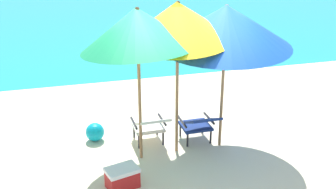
% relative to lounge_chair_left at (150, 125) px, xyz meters
% --- Properties ---
extents(ground_plane, '(40.00, 40.00, 0.00)m').
position_rel_lounge_chair_left_xyz_m(ground_plane, '(0.46, 3.86, -0.40)').
color(ground_plane, beige).
extents(ocean_band, '(40.00, 18.00, 0.01)m').
position_rel_lounge_chair_left_xyz_m(ocean_band, '(0.46, 12.59, -0.40)').
color(ocean_band, teal).
rests_on(ocean_band, ground_plane).
extents(lounge_chair_left, '(0.56, 0.88, 0.68)m').
position_rel_lounge_chair_left_xyz_m(lounge_chair_left, '(0.00, 0.00, 0.00)').
color(lounge_chair_left, silver).
rests_on(lounge_chair_left, ground_plane).
extents(lounge_chair_right, '(0.55, 0.88, 0.68)m').
position_rel_lounge_chair_left_xyz_m(lounge_chair_right, '(0.84, -0.18, 0.00)').
color(lounge_chair_right, navy).
rests_on(lounge_chair_right, ground_plane).
extents(beach_umbrella_left, '(2.54, 2.54, 2.58)m').
position_rel_lounge_chair_left_xyz_m(beach_umbrella_left, '(-0.25, -0.35, 1.80)').
color(beach_umbrella_left, olive).
rests_on(beach_umbrella_left, ground_plane).
extents(beach_umbrella_center, '(2.49, 2.49, 2.65)m').
position_rel_lounge_chair_left_xyz_m(beach_umbrella_center, '(0.39, -0.30, 1.86)').
color(beach_umbrella_center, olive).
rests_on(beach_umbrella_center, ground_plane).
extents(beach_umbrella_right, '(2.93, 2.95, 2.56)m').
position_rel_lounge_chair_left_xyz_m(beach_umbrella_right, '(1.19, -0.31, 1.75)').
color(beach_umbrella_right, olive).
rests_on(beach_umbrella_right, ground_plane).
extents(beach_ball, '(0.34, 0.34, 0.34)m').
position_rel_lounge_chair_left_xyz_m(beach_ball, '(-0.93, 0.47, -0.24)').
color(beach_ball, '#0A93AD').
rests_on(beach_ball, ground_plane).
extents(cooler_box, '(0.54, 0.43, 0.32)m').
position_rel_lounge_chair_left_xyz_m(cooler_box, '(-0.70, -1.11, -0.24)').
color(cooler_box, red).
rests_on(cooler_box, ground_plane).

